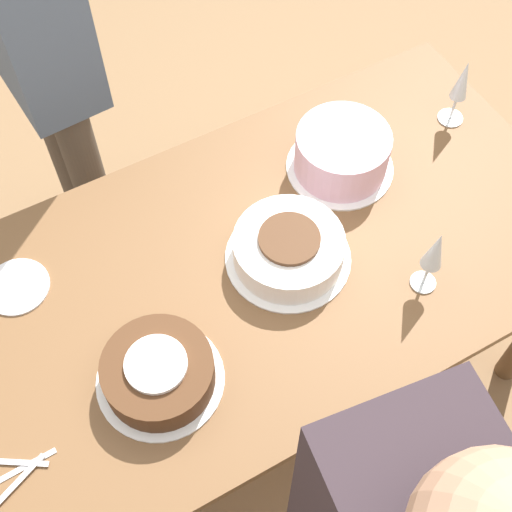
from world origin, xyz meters
name	(u,v)px	position (x,y,z in m)	size (l,w,h in m)	color
ground_plane	(256,385)	(0.00, 0.00, 0.00)	(12.00, 12.00, 0.00)	#8E6B47
dining_table	(256,289)	(0.00, 0.00, 0.67)	(1.69, 0.89, 0.78)	brown
cake_center_white	(289,249)	(0.08, -0.02, 0.82)	(0.31, 0.31, 0.09)	white
cake_front_chocolate	(158,373)	(-0.33, -0.15, 0.82)	(0.29, 0.29, 0.10)	white
cake_back_decorated	(342,153)	(0.35, 0.16, 0.84)	(0.29, 0.29, 0.13)	white
wine_glass_near	(462,84)	(0.71, 0.16, 0.91)	(0.07, 0.07, 0.21)	silver
wine_glass_far	(435,252)	(0.33, -0.24, 0.92)	(0.06, 0.06, 0.21)	silver
dessert_plate_left	(17,287)	(-0.53, 0.23, 0.78)	(0.16, 0.16, 0.01)	silver
fork_pile	(13,473)	(-0.69, -0.19, 0.78)	(0.19, 0.14, 0.01)	silver
person_watching	(29,23)	(-0.23, 0.82, 1.01)	(0.25, 0.41, 1.67)	#4C4238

